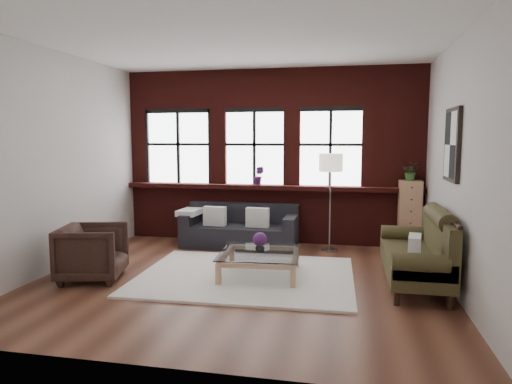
% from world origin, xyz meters
% --- Properties ---
extents(floor, '(5.50, 5.50, 0.00)m').
position_xyz_m(floor, '(0.00, 0.00, 0.00)').
color(floor, '#542D1F').
rests_on(floor, ground).
extents(ceiling, '(5.50, 5.50, 0.00)m').
position_xyz_m(ceiling, '(0.00, 0.00, 3.20)').
color(ceiling, white).
rests_on(ceiling, ground).
extents(wall_back, '(5.50, 0.00, 5.50)m').
position_xyz_m(wall_back, '(0.00, 2.50, 1.60)').
color(wall_back, beige).
rests_on(wall_back, ground).
extents(wall_front, '(5.50, 0.00, 5.50)m').
position_xyz_m(wall_front, '(0.00, -2.50, 1.60)').
color(wall_front, beige).
rests_on(wall_front, ground).
extents(wall_left, '(0.00, 5.00, 5.00)m').
position_xyz_m(wall_left, '(-2.75, 0.00, 1.60)').
color(wall_left, beige).
rests_on(wall_left, ground).
extents(wall_right, '(0.00, 5.00, 5.00)m').
position_xyz_m(wall_right, '(2.75, 0.00, 1.60)').
color(wall_right, beige).
rests_on(wall_right, ground).
extents(brick_backwall, '(5.50, 0.12, 3.20)m').
position_xyz_m(brick_backwall, '(0.00, 2.44, 1.60)').
color(brick_backwall, '#4D1512').
rests_on(brick_backwall, floor).
extents(sill_ledge, '(5.50, 0.30, 0.08)m').
position_xyz_m(sill_ledge, '(0.00, 2.35, 1.04)').
color(sill_ledge, '#4D1512').
rests_on(sill_ledge, brick_backwall).
extents(window_left, '(1.38, 0.10, 1.50)m').
position_xyz_m(window_left, '(-1.80, 2.45, 1.75)').
color(window_left, black).
rests_on(window_left, brick_backwall).
extents(window_mid, '(1.38, 0.10, 1.50)m').
position_xyz_m(window_mid, '(-0.30, 2.45, 1.75)').
color(window_mid, black).
rests_on(window_mid, brick_backwall).
extents(window_right, '(1.38, 0.10, 1.50)m').
position_xyz_m(window_right, '(1.10, 2.45, 1.75)').
color(window_right, black).
rests_on(window_right, brick_backwall).
extents(wall_poster, '(0.05, 0.74, 0.94)m').
position_xyz_m(wall_poster, '(2.72, 0.30, 1.85)').
color(wall_poster, black).
rests_on(wall_poster, wall_right).
extents(shag_rug, '(3.03, 2.41, 0.03)m').
position_xyz_m(shag_rug, '(0.05, 0.14, 0.02)').
color(shag_rug, white).
rests_on(shag_rug, floor).
extents(dark_sofa, '(2.04, 0.83, 0.74)m').
position_xyz_m(dark_sofa, '(-0.46, 1.90, 0.37)').
color(dark_sofa, black).
rests_on(dark_sofa, floor).
extents(pillow_a, '(0.41, 0.16, 0.34)m').
position_xyz_m(pillow_a, '(-0.89, 1.80, 0.56)').
color(pillow_a, silver).
rests_on(pillow_a, dark_sofa).
extents(pillow_b, '(0.41, 0.16, 0.34)m').
position_xyz_m(pillow_b, '(-0.12, 1.80, 0.56)').
color(pillow_b, silver).
rests_on(pillow_b, dark_sofa).
extents(vintage_settee, '(0.85, 1.90, 1.02)m').
position_xyz_m(vintage_settee, '(2.30, 0.24, 0.51)').
color(vintage_settee, '#3B351B').
rests_on(vintage_settee, floor).
extents(pillow_settee, '(0.20, 0.40, 0.34)m').
position_xyz_m(pillow_settee, '(2.22, -0.34, 0.61)').
color(pillow_settee, silver).
rests_on(pillow_settee, vintage_settee).
extents(armchair, '(1.01, 0.99, 0.76)m').
position_xyz_m(armchair, '(-1.99, -0.39, 0.38)').
color(armchair, black).
rests_on(armchair, floor).
extents(coffee_table, '(1.17, 1.17, 0.37)m').
position_xyz_m(coffee_table, '(0.24, 0.19, 0.17)').
color(coffee_table, tan).
rests_on(coffee_table, shag_rug).
extents(vase, '(0.14, 0.14, 0.14)m').
position_xyz_m(vase, '(0.24, 0.19, 0.43)').
color(vase, '#B2B2B2').
rests_on(vase, coffee_table).
extents(flowers, '(0.20, 0.20, 0.20)m').
position_xyz_m(flowers, '(0.24, 0.19, 0.54)').
color(flowers, '#582264').
rests_on(flowers, vase).
extents(drawer_chest, '(0.37, 0.37, 1.22)m').
position_xyz_m(drawer_chest, '(2.48, 2.25, 0.61)').
color(drawer_chest, tan).
rests_on(drawer_chest, floor).
extents(potted_plant_top, '(0.34, 0.31, 0.32)m').
position_xyz_m(potted_plant_top, '(2.48, 2.25, 1.38)').
color(potted_plant_top, '#2D5923').
rests_on(potted_plant_top, drawer_chest).
extents(floor_lamp, '(0.40, 0.40, 1.83)m').
position_xyz_m(floor_lamp, '(1.13, 1.93, 0.91)').
color(floor_lamp, '#A5A5A8').
rests_on(floor_lamp, floor).
extents(sill_plant, '(0.20, 0.16, 0.35)m').
position_xyz_m(sill_plant, '(-0.20, 2.32, 1.25)').
color(sill_plant, '#582264').
rests_on(sill_plant, sill_ledge).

